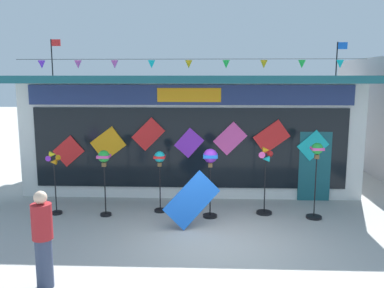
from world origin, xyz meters
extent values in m
plane|color=#ADAAA5|center=(0.00, 0.00, 0.00)|extent=(80.00, 80.00, 0.00)
cube|color=silver|center=(-0.74, 5.39, 1.68)|extent=(9.96, 4.43, 3.36)
cube|color=#195660|center=(-0.74, 4.84, 3.46)|extent=(10.36, 5.53, 0.20)
cube|color=navy|center=(-0.74, 3.13, 3.03)|extent=(9.17, 0.08, 0.56)
cube|color=orange|center=(-0.74, 3.10, 3.03)|extent=(1.79, 0.04, 0.39)
cube|color=black|center=(-0.74, 3.14, 1.51)|extent=(8.97, 0.06, 2.31)
cube|color=#195660|center=(2.85, 3.14, 1.00)|extent=(0.90, 0.07, 2.00)
cube|color=red|center=(-4.24, 3.08, 1.40)|extent=(0.94, 0.03, 0.93)
cube|color=orange|center=(-3.07, 3.08, 1.62)|extent=(1.06, 0.03, 1.03)
cube|color=red|center=(-1.90, 3.08, 1.91)|extent=(0.97, 0.03, 0.97)
cube|color=purple|center=(-0.74, 3.08, 1.67)|extent=(0.87, 0.03, 0.88)
cube|color=#EA4CA3|center=(0.43, 3.08, 1.80)|extent=(0.97, 0.03, 0.97)
cube|color=red|center=(1.60, 3.08, 1.86)|extent=(1.05, 0.03, 0.99)
cube|color=#19B7BC|center=(2.76, 3.08, 1.62)|extent=(0.91, 0.03, 0.90)
cylinder|color=black|center=(-0.74, 2.92, 4.01)|extent=(9.56, 0.01, 0.01)
cone|color=purple|center=(-4.81, 2.92, 3.87)|extent=(0.20, 0.20, 0.22)
cone|color=#EA4CA3|center=(-3.79, 2.92, 3.87)|extent=(0.20, 0.20, 0.22)
cone|color=#EA4CA3|center=(-2.77, 2.92, 3.87)|extent=(0.20, 0.20, 0.22)
cone|color=#19B7BC|center=(-1.76, 2.92, 3.87)|extent=(0.20, 0.20, 0.22)
cone|color=orange|center=(-0.74, 2.92, 3.87)|extent=(0.20, 0.20, 0.22)
cone|color=green|center=(0.28, 2.92, 3.87)|extent=(0.20, 0.20, 0.22)
cone|color=orange|center=(1.30, 2.92, 3.87)|extent=(0.20, 0.20, 0.22)
cone|color=green|center=(2.32, 2.92, 3.87)|extent=(0.20, 0.20, 0.22)
cone|color=#19B7BC|center=(3.34, 2.92, 3.87)|extent=(0.20, 0.20, 0.22)
cylinder|color=black|center=(-5.47, 5.39, 4.17)|extent=(0.04, 0.04, 1.22)
cube|color=red|center=(-5.31, 5.39, 4.66)|extent=(0.32, 0.02, 0.22)
cylinder|color=black|center=(3.99, 5.39, 4.11)|extent=(0.04, 0.04, 1.10)
cube|color=blue|center=(4.15, 5.39, 4.53)|extent=(0.32, 0.02, 0.22)
cylinder|color=black|center=(-4.13, 1.66, 0.03)|extent=(0.28, 0.28, 0.06)
cylinder|color=black|center=(-4.13, 1.66, 0.74)|extent=(0.03, 0.03, 1.49)
cylinder|color=black|center=(-4.13, 1.62, 1.49)|extent=(0.06, 0.04, 0.06)
cone|color=orange|center=(-4.03, 1.62, 1.49)|extent=(0.14, 0.15, 0.14)
cone|color=yellow|center=(-4.13, 1.62, 1.59)|extent=(0.15, 0.14, 0.14)
cone|color=purple|center=(-4.22, 1.62, 1.49)|extent=(0.14, 0.15, 0.14)
cone|color=orange|center=(-4.13, 1.62, 1.39)|extent=(0.15, 0.14, 0.14)
cylinder|color=black|center=(-2.81, 1.58, 0.03)|extent=(0.28, 0.28, 0.06)
cylinder|color=black|center=(-2.81, 1.58, 0.70)|extent=(0.03, 0.03, 1.40)
sphere|color=green|center=(-2.81, 1.58, 1.55)|extent=(0.30, 0.30, 0.30)
cube|color=#EA4CA3|center=(-2.81, 1.58, 1.55)|extent=(0.31, 0.31, 0.07)
cube|color=brown|center=(-2.81, 1.58, 1.34)|extent=(0.10, 0.10, 0.10)
cylinder|color=black|center=(-1.45, 1.96, 0.03)|extent=(0.32, 0.32, 0.06)
cylinder|color=black|center=(-1.45, 1.96, 0.67)|extent=(0.03, 0.03, 1.34)
sphere|color=#19B7BC|center=(-1.45, 1.96, 1.48)|extent=(0.29, 0.29, 0.29)
cube|color=red|center=(-1.45, 1.96, 1.48)|extent=(0.29, 0.29, 0.06)
cube|color=brown|center=(-1.45, 1.96, 1.28)|extent=(0.10, 0.10, 0.10)
cylinder|color=black|center=(-0.13, 1.58, 0.03)|extent=(0.36, 0.36, 0.06)
cylinder|color=black|center=(-0.13, 1.58, 0.71)|extent=(0.03, 0.03, 1.41)
sphere|color=purple|center=(-0.13, 1.58, 1.59)|extent=(0.35, 0.35, 0.35)
cube|color=blue|center=(-0.13, 1.58, 1.59)|extent=(0.36, 0.36, 0.08)
cube|color=brown|center=(-0.13, 1.58, 1.35)|extent=(0.10, 0.10, 0.10)
cylinder|color=black|center=(1.27, 1.89, 0.03)|extent=(0.40, 0.40, 0.06)
cylinder|color=black|center=(1.27, 1.89, 0.79)|extent=(0.03, 0.03, 1.58)
cylinder|color=black|center=(1.27, 1.85, 1.58)|extent=(0.06, 0.04, 0.06)
cone|color=red|center=(1.39, 1.85, 1.58)|extent=(0.16, 0.18, 0.16)
cone|color=orange|center=(1.27, 1.85, 1.69)|extent=(0.18, 0.16, 0.16)
cone|color=#EA4CA3|center=(1.16, 1.85, 1.58)|extent=(0.16, 0.18, 0.16)
cone|color=#19B7BC|center=(1.27, 1.85, 1.47)|extent=(0.18, 0.16, 0.16)
cylinder|color=black|center=(2.48, 1.60, 0.03)|extent=(0.39, 0.39, 0.06)
cylinder|color=black|center=(2.48, 1.60, 0.82)|extent=(0.03, 0.03, 1.64)
sphere|color=green|center=(2.48, 1.60, 1.79)|extent=(0.29, 0.29, 0.29)
cube|color=#EA4CA3|center=(2.48, 1.60, 1.79)|extent=(0.29, 0.29, 0.06)
cube|color=brown|center=(2.48, 1.60, 1.58)|extent=(0.10, 0.10, 0.10)
cylinder|color=#333D56|center=(-2.93, -2.02, 0.43)|extent=(0.28, 0.28, 0.86)
cylinder|color=maroon|center=(-2.93, -2.02, 1.16)|extent=(0.34, 0.34, 0.60)
sphere|color=beige|center=(-2.93, -2.02, 1.57)|extent=(0.22, 0.22, 0.22)
cube|color=blue|center=(-0.57, 0.83, 0.68)|extent=(1.35, 0.44, 1.35)
camera|label=1|loc=(-0.19, -8.29, 3.50)|focal=37.85mm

